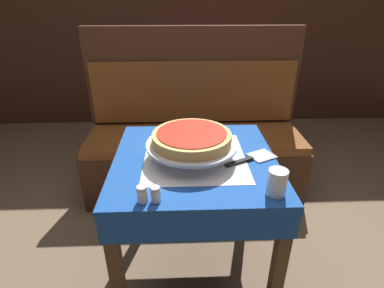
{
  "coord_description": "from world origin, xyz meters",
  "views": [
    {
      "loc": [
        -0.06,
        -1.15,
        1.38
      ],
      "look_at": [
        -0.01,
        -0.04,
        0.81
      ],
      "focal_mm": 28.0,
      "sensor_mm": 36.0,
      "label": 1
    }
  ],
  "objects_px": {
    "deep_dish_pizza": "(192,138)",
    "condiment_caddy": "(205,62)",
    "water_glass_near": "(277,182)",
    "dining_table_rear": "(211,80)",
    "pizza_pan_stand": "(192,145)",
    "booth_bench": "(195,148)",
    "salt_shaker": "(142,194)",
    "pepper_shaker": "(156,194)",
    "pizza_server": "(252,159)",
    "dining_table_front": "(195,176)"
  },
  "relations": [
    {
      "from": "deep_dish_pizza",
      "to": "condiment_caddy",
      "type": "relative_size",
      "value": 1.83
    },
    {
      "from": "water_glass_near",
      "to": "condiment_caddy",
      "type": "bearing_deg",
      "value": 92.31
    },
    {
      "from": "dining_table_rear",
      "to": "pizza_pan_stand",
      "type": "xyz_separation_m",
      "value": [
        -0.26,
        -1.75,
        0.19
      ]
    },
    {
      "from": "booth_bench",
      "to": "pizza_pan_stand",
      "type": "relative_size",
      "value": 3.95
    },
    {
      "from": "pizza_pan_stand",
      "to": "water_glass_near",
      "type": "height_order",
      "value": "water_glass_near"
    },
    {
      "from": "salt_shaker",
      "to": "pepper_shaker",
      "type": "height_order",
      "value": "salt_shaker"
    },
    {
      "from": "dining_table_rear",
      "to": "booth_bench",
      "type": "relative_size",
      "value": 0.49
    },
    {
      "from": "booth_bench",
      "to": "pizza_pan_stand",
      "type": "distance_m",
      "value": 0.97
    },
    {
      "from": "pizza_server",
      "to": "water_glass_near",
      "type": "height_order",
      "value": "water_glass_near"
    },
    {
      "from": "dining_table_front",
      "to": "deep_dish_pizza",
      "type": "bearing_deg",
      "value": -148.88
    },
    {
      "from": "dining_table_front",
      "to": "booth_bench",
      "type": "xyz_separation_m",
      "value": [
        0.04,
        0.84,
        -0.29
      ]
    },
    {
      "from": "water_glass_near",
      "to": "pepper_shaker",
      "type": "xyz_separation_m",
      "value": [
        -0.43,
        -0.02,
        -0.02
      ]
    },
    {
      "from": "deep_dish_pizza",
      "to": "pizza_server",
      "type": "height_order",
      "value": "deep_dish_pizza"
    },
    {
      "from": "deep_dish_pizza",
      "to": "pizza_server",
      "type": "xyz_separation_m",
      "value": [
        0.26,
        -0.02,
        -0.1
      ]
    },
    {
      "from": "dining_table_front",
      "to": "pizza_server",
      "type": "height_order",
      "value": "pizza_server"
    },
    {
      "from": "water_glass_near",
      "to": "salt_shaker",
      "type": "xyz_separation_m",
      "value": [
        -0.48,
        -0.02,
        -0.02
      ]
    },
    {
      "from": "salt_shaker",
      "to": "condiment_caddy",
      "type": "height_order",
      "value": "condiment_caddy"
    },
    {
      "from": "dining_table_front",
      "to": "condiment_caddy",
      "type": "bearing_deg",
      "value": 84.0
    },
    {
      "from": "booth_bench",
      "to": "salt_shaker",
      "type": "relative_size",
      "value": 25.11
    },
    {
      "from": "booth_bench",
      "to": "pizza_pan_stand",
      "type": "bearing_deg",
      "value": -93.65
    },
    {
      "from": "dining_table_rear",
      "to": "water_glass_near",
      "type": "bearing_deg",
      "value": -89.07
    },
    {
      "from": "salt_shaker",
      "to": "pizza_server",
      "type": "bearing_deg",
      "value": 31.98
    },
    {
      "from": "dining_table_front",
      "to": "booth_bench",
      "type": "distance_m",
      "value": 0.89
    },
    {
      "from": "pepper_shaker",
      "to": "pizza_pan_stand",
      "type": "bearing_deg",
      "value": 65.31
    },
    {
      "from": "booth_bench",
      "to": "water_glass_near",
      "type": "distance_m",
      "value": 1.23
    },
    {
      "from": "pepper_shaker",
      "to": "deep_dish_pizza",
      "type": "bearing_deg",
      "value": 65.31
    },
    {
      "from": "salt_shaker",
      "to": "booth_bench",
      "type": "bearing_deg",
      "value": 78.31
    },
    {
      "from": "dining_table_front",
      "to": "salt_shaker",
      "type": "distance_m",
      "value": 0.39
    },
    {
      "from": "salt_shaker",
      "to": "dining_table_front",
      "type": "bearing_deg",
      "value": 57.22
    },
    {
      "from": "pizza_server",
      "to": "condiment_caddy",
      "type": "distance_m",
      "value": 1.87
    },
    {
      "from": "pizza_server",
      "to": "dining_table_rear",
      "type": "bearing_deg",
      "value": 90.06
    },
    {
      "from": "booth_bench",
      "to": "salt_shaker",
      "type": "bearing_deg",
      "value": -101.69
    },
    {
      "from": "pizza_pan_stand",
      "to": "pizza_server",
      "type": "bearing_deg",
      "value": -4.23
    },
    {
      "from": "pizza_pan_stand",
      "to": "salt_shaker",
      "type": "xyz_separation_m",
      "value": [
        -0.18,
        -0.3,
        -0.04
      ]
    },
    {
      "from": "deep_dish_pizza",
      "to": "condiment_caddy",
      "type": "height_order",
      "value": "condiment_caddy"
    },
    {
      "from": "pizza_pan_stand",
      "to": "condiment_caddy",
      "type": "height_order",
      "value": "condiment_caddy"
    },
    {
      "from": "pizza_server",
      "to": "condiment_caddy",
      "type": "bearing_deg",
      "value": 91.67
    },
    {
      "from": "dining_table_rear",
      "to": "deep_dish_pizza",
      "type": "xyz_separation_m",
      "value": [
        -0.26,
        -1.75,
        0.22
      ]
    },
    {
      "from": "deep_dish_pizza",
      "to": "water_glass_near",
      "type": "relative_size",
      "value": 3.4
    },
    {
      "from": "pizza_pan_stand",
      "to": "condiment_caddy",
      "type": "distance_m",
      "value": 1.86
    },
    {
      "from": "dining_table_front",
      "to": "pizza_pan_stand",
      "type": "distance_m",
      "value": 0.17
    },
    {
      "from": "pizza_pan_stand",
      "to": "pizza_server",
      "type": "xyz_separation_m",
      "value": [
        0.26,
        -0.02,
        -0.06
      ]
    },
    {
      "from": "dining_table_rear",
      "to": "salt_shaker",
      "type": "bearing_deg",
      "value": -102.19
    },
    {
      "from": "pizza_pan_stand",
      "to": "dining_table_front",
      "type": "bearing_deg",
      "value": 31.12
    },
    {
      "from": "booth_bench",
      "to": "deep_dish_pizza",
      "type": "bearing_deg",
      "value": -93.65
    },
    {
      "from": "booth_bench",
      "to": "salt_shaker",
      "type": "xyz_separation_m",
      "value": [
        -0.24,
        -1.15,
        0.42
      ]
    },
    {
      "from": "pizza_server",
      "to": "pepper_shaker",
      "type": "relative_size",
      "value": 4.26
    },
    {
      "from": "dining_table_front",
      "to": "pizza_server",
      "type": "distance_m",
      "value": 0.27
    },
    {
      "from": "pizza_pan_stand",
      "to": "pizza_server",
      "type": "distance_m",
      "value": 0.27
    },
    {
      "from": "condiment_caddy",
      "to": "dining_table_front",
      "type": "bearing_deg",
      "value": -96.0
    }
  ]
}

